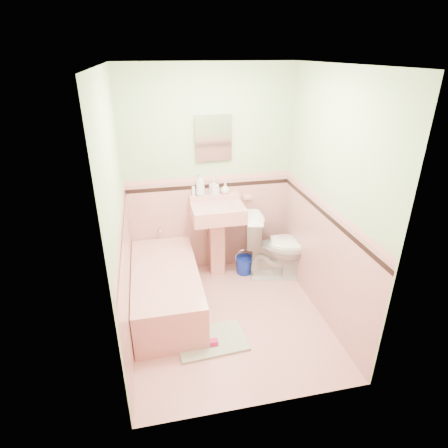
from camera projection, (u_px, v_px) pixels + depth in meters
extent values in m
plane|color=#DD9790|center=(229.00, 318.00, 3.96)|extent=(2.20, 2.20, 0.00)
plane|color=white|center=(231.00, 64.00, 2.89)|extent=(2.20, 2.20, 0.00)
plane|color=beige|center=(209.00, 175.00, 4.40)|extent=(2.50, 0.00, 2.50)
plane|color=beige|center=(266.00, 275.00, 2.45)|extent=(2.50, 0.00, 2.50)
plane|color=beige|center=(119.00, 220.00, 3.23)|extent=(0.00, 2.50, 2.50)
plane|color=beige|center=(329.00, 203.00, 3.61)|extent=(0.00, 2.50, 2.50)
plane|color=#DF9C96|center=(210.00, 225.00, 4.66)|extent=(2.00, 0.00, 2.00)
plane|color=#DF9C96|center=(262.00, 348.00, 2.74)|extent=(2.00, 0.00, 2.00)
plane|color=#DF9C96|center=(128.00, 282.00, 3.51)|extent=(0.00, 2.20, 2.20)
plane|color=#DF9C96|center=(320.00, 260.00, 3.89)|extent=(0.00, 2.20, 2.20)
plane|color=black|center=(210.00, 186.00, 4.44)|extent=(2.00, 0.00, 2.00)
plane|color=black|center=(265.00, 289.00, 2.52)|extent=(2.00, 0.00, 2.00)
plane|color=black|center=(122.00, 233.00, 3.29)|extent=(0.00, 2.20, 2.20)
plane|color=black|center=(326.00, 215.00, 3.66)|extent=(0.00, 2.20, 2.20)
plane|color=#DD8B89|center=(209.00, 178.00, 4.39)|extent=(2.00, 0.00, 2.00)
plane|color=#DD8B89|center=(265.00, 277.00, 2.48)|extent=(2.00, 0.00, 2.00)
plane|color=#DD8B89|center=(121.00, 223.00, 3.25)|extent=(0.00, 2.20, 2.20)
plane|color=#DD8B89|center=(327.00, 205.00, 3.62)|extent=(0.00, 2.20, 2.20)
cube|color=#D88D86|center=(166.00, 290.00, 4.03)|extent=(0.70, 1.50, 0.45)
cylinder|color=silver|center=(160.00, 229.00, 4.50)|extent=(0.04, 0.12, 0.04)
cylinder|color=silver|center=(215.00, 201.00, 4.45)|extent=(0.02, 0.02, 0.10)
cube|color=white|center=(213.00, 138.00, 4.19)|extent=(0.37, 0.04, 0.46)
cube|color=#D88D86|center=(247.00, 197.00, 4.58)|extent=(0.11, 0.07, 0.04)
imported|color=#B2B2B2|center=(200.00, 185.00, 4.36)|extent=(0.13, 0.14, 0.27)
imported|color=#B2B2B2|center=(214.00, 187.00, 4.41)|extent=(0.11, 0.12, 0.19)
imported|color=#B2B2B2|center=(225.00, 188.00, 4.45)|extent=(0.11, 0.11, 0.13)
cylinder|color=white|center=(193.00, 191.00, 4.38)|extent=(0.04, 0.04, 0.12)
imported|color=white|center=(279.00, 246.00, 4.55)|extent=(0.89, 0.63, 0.83)
cube|color=#A3AC90|center=(212.00, 340.00, 3.63)|extent=(0.70, 0.49, 0.03)
cube|color=#BF1E59|center=(211.00, 343.00, 3.55)|extent=(0.14, 0.06, 0.05)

